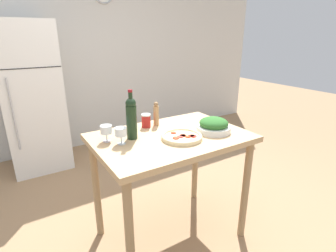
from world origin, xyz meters
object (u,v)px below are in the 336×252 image
at_px(wine_glass_far, 106,130).
at_px(salad_bowl, 214,126).
at_px(refrigerator, 32,98).
at_px(wine_bottle, 131,117).
at_px(salt_canister, 146,121).
at_px(homemade_pizza, 182,137).
at_px(wine_glass_near, 121,133).
at_px(pepper_mill, 156,114).

xyz_separation_m(wine_glass_far, salad_bowl, (0.75, -0.25, -0.03)).
relative_size(refrigerator, wine_bottle, 5.02).
xyz_separation_m(refrigerator, salad_bowl, (1.04, -2.08, 0.07)).
height_order(salad_bowl, salt_canister, salad_bowl).
bearing_deg(homemade_pizza, salt_canister, 105.25).
distance_m(wine_glass_far, homemade_pizza, 0.53).
distance_m(refrigerator, wine_bottle, 1.94).
height_order(wine_bottle, wine_glass_near, wine_bottle).
distance_m(wine_glass_far, pepper_mill, 0.48).
height_order(refrigerator, wine_bottle, refrigerator).
xyz_separation_m(refrigerator, pepper_mill, (0.75, -1.71, 0.11)).
xyz_separation_m(salad_bowl, salt_canister, (-0.39, 0.37, 0.00)).
bearing_deg(salad_bowl, wine_glass_far, 161.80).
height_order(salad_bowl, homemade_pizza, salad_bowl).
bearing_deg(salt_canister, wine_bottle, -140.59).
bearing_deg(wine_glass_far, homemade_pizza, -27.11).
relative_size(wine_glass_near, pepper_mill, 0.59).
bearing_deg(wine_glass_near, wine_glass_far, 125.16).
bearing_deg(wine_bottle, wine_glass_far, 166.33).
bearing_deg(homemade_pizza, pepper_mill, 90.84).
bearing_deg(wine_bottle, wine_glass_near, -153.06).
distance_m(salad_bowl, salt_canister, 0.53).
bearing_deg(pepper_mill, wine_bottle, -150.83).
xyz_separation_m(wine_glass_near, wine_glass_far, (-0.07, 0.10, 0.00)).
distance_m(wine_glass_near, pepper_mill, 0.45).
height_order(refrigerator, pepper_mill, refrigerator).
height_order(refrigerator, homemade_pizza, refrigerator).
height_order(wine_glass_far, salt_canister, wine_glass_far).
bearing_deg(homemade_pizza, wine_glass_far, 152.89).
bearing_deg(salt_canister, wine_glass_near, -144.55).
bearing_deg(pepper_mill, wine_glass_near, -151.41).
xyz_separation_m(pepper_mill, homemade_pizza, (0.01, -0.36, -0.08)).
distance_m(wine_glass_far, salad_bowl, 0.80).
bearing_deg(wine_glass_far, salt_canister, 17.87).
xyz_separation_m(refrigerator, homemade_pizza, (0.75, -2.07, 0.04)).
distance_m(wine_bottle, pepper_mill, 0.34).
relative_size(wine_bottle, homemade_pizza, 1.21).
xyz_separation_m(homemade_pizza, salt_canister, (-0.10, 0.36, 0.04)).
relative_size(homemade_pizza, salt_canister, 2.69).
height_order(refrigerator, wine_glass_near, refrigerator).
xyz_separation_m(refrigerator, wine_bottle, (0.46, -1.87, 0.18)).
distance_m(wine_bottle, wine_glass_near, 0.14).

